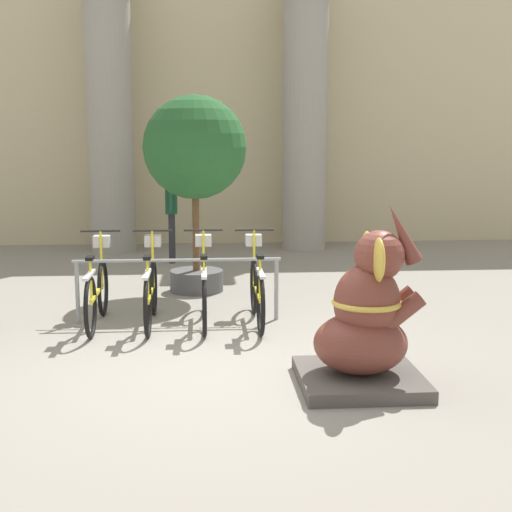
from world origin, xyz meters
TOP-DOWN VIEW (x-y plane):
  - ground_plane at (0.00, 0.00)m, footprint 60.00×60.00m
  - building_facade at (0.00, 8.60)m, footprint 20.00×0.20m
  - column_left at (-1.88, 7.60)m, footprint 1.10×1.10m
  - column_right at (1.88, 7.60)m, footprint 1.10×1.10m
  - bike_rack at (-0.46, 1.95)m, footprint 2.48×0.05m
  - bicycle_0 at (-1.40, 1.84)m, footprint 0.48×1.72m
  - bicycle_1 at (-0.77, 1.83)m, footprint 0.48×1.72m
  - bicycle_2 at (-0.14, 1.83)m, footprint 0.48×1.72m
  - bicycle_3 at (0.49, 1.80)m, footprint 0.48×1.72m
  - elephant_statue at (1.27, -0.45)m, footprint 1.08×1.08m
  - person_pedestrian at (-0.69, 6.16)m, footprint 0.24×0.47m
  - potted_tree at (-0.24, 3.68)m, footprint 1.46×1.46m

SIDE VIEW (x-z plane):
  - ground_plane at x=0.00m, z-range 0.00..0.00m
  - bicycle_0 at x=-1.40m, z-range -0.12..0.96m
  - bicycle_1 at x=-0.77m, z-range -0.12..0.96m
  - bicycle_2 at x=-0.14m, z-range -0.12..0.96m
  - bicycle_3 at x=0.49m, z-range -0.12..0.96m
  - elephant_statue at x=1.27m, z-range -0.26..1.38m
  - bike_rack at x=-0.46m, z-range 0.18..0.95m
  - person_pedestrian at x=-0.69m, z-range 0.19..1.99m
  - potted_tree at x=-0.24m, z-range 0.56..3.36m
  - column_left at x=-1.88m, z-range 0.04..5.20m
  - column_right at x=1.88m, z-range 0.04..5.20m
  - building_facade at x=0.00m, z-range 0.00..6.00m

